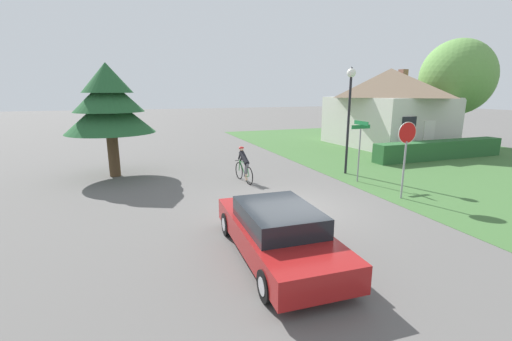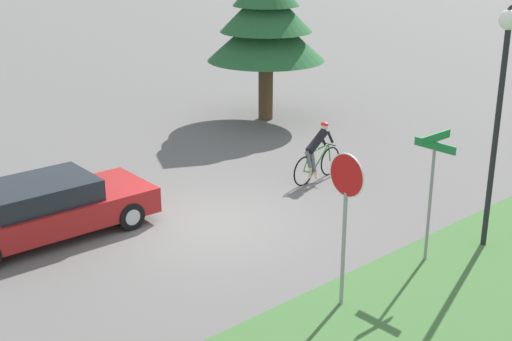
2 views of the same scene
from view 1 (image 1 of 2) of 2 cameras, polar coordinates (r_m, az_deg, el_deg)
name	(u,v)px [view 1 (image 1 of 2)]	position (r m, az deg, el deg)	size (l,w,h in m)	color
ground_plane	(292,209)	(11.40, 5.96, -6.34)	(140.00, 140.00, 0.00)	#5B5956
grass_verge_right	(450,162)	(21.61, 29.55, 1.28)	(16.00, 36.00, 0.01)	#3D6633
cottage_house	(388,106)	(26.32, 21.16, 9.98)	(7.14, 8.09, 5.35)	beige
hedge_row	(440,150)	(22.22, 28.29, 3.06)	(8.66, 0.90, 1.04)	#285B2D
sedan_left_lane	(277,232)	(8.01, 3.58, -10.21)	(1.97, 4.68, 1.24)	maroon
cyclist	(244,165)	(14.52, -2.03, 0.87)	(0.44, 1.84, 1.50)	black
stop_sign	(406,144)	(13.07, 23.74, 3.99)	(0.75, 0.07, 2.75)	gray
street_lamp	(350,97)	(16.23, 15.38, 11.75)	(0.39, 0.39, 4.85)	black
street_name_sign	(360,140)	(14.96, 16.95, 4.89)	(0.90, 0.90, 2.58)	gray
conifer_tall_near	(109,104)	(16.52, -23.33, 10.18)	(3.81, 3.81, 4.99)	#4C3823
deciduous_tree_right	(457,77)	(28.18, 30.48, 13.23)	(4.88, 4.88, 7.29)	#4C3823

